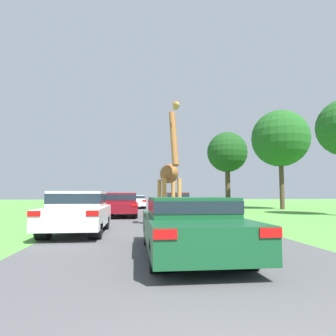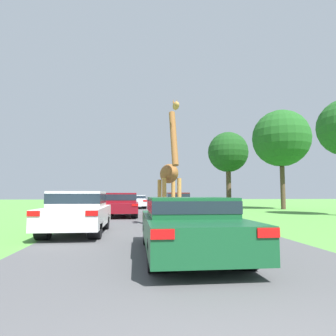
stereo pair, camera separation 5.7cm
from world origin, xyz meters
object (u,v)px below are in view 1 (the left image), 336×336
car_verge_right (109,202)px  car_rear_follower (78,211)px  car_queue_left (121,204)px  tree_centre_back (280,139)px  giraffe_near_road (170,174)px  car_far_ahead (136,201)px  car_lead_maroon (189,224)px  car_queue_right (177,201)px  tree_right_cluster (227,153)px

car_verge_right → car_rear_follower: size_ratio=0.94×
car_queue_left → tree_centre_back: 16.84m
giraffe_near_road → car_far_ahead: bearing=-89.1°
car_lead_maroon → tree_centre_back: size_ratio=0.52×
car_far_ahead → car_lead_maroon: bearing=-87.3°
car_far_ahead → car_verge_right: (-2.03, -6.37, 0.06)m
car_far_ahead → car_rear_follower: 18.94m
car_far_ahead → car_rear_follower: bearing=-96.2°
car_lead_maroon → car_far_ahead: car_lead_maroon is taller
giraffe_near_road → car_verge_right: bearing=-75.6°
car_verge_right → car_far_ahead: bearing=72.4°
car_verge_right → car_queue_right: bearing=15.2°
car_queue_left → tree_right_cluster: size_ratio=0.54×
car_lead_maroon → car_far_ahead: (-1.08, 22.71, 0.01)m
car_queue_left → tree_centre_back: bearing=28.1°
car_queue_right → car_queue_left: size_ratio=0.93×
car_queue_left → car_verge_right: bearing=103.4°
tree_centre_back → car_lead_maroon: bearing=-122.2°
car_far_ahead → car_queue_right: bearing=-55.8°
giraffe_near_road → tree_right_cluster: size_ratio=0.63×
car_queue_right → car_queue_left: car_queue_right is taller
car_queue_left → car_far_ahead: size_ratio=0.92×
car_rear_follower → tree_centre_back: (15.13, 15.17, 5.65)m
car_lead_maroon → car_rear_follower: 4.98m
car_far_ahead → car_verge_right: car_verge_right is taller
car_queue_right → tree_right_cluster: 10.79m
car_lead_maroon → car_rear_follower: (-3.12, 3.88, 0.09)m
car_queue_left → tree_centre_back: size_ratio=0.49×
car_lead_maroon → tree_centre_back: (12.02, 19.05, 5.73)m
giraffe_near_road → car_queue_left: bearing=-71.8°
car_far_ahead → tree_centre_back: bearing=-15.6°
car_queue_left → tree_centre_back: (13.99, 7.47, 5.65)m
giraffe_near_road → tree_right_cluster: tree_right_cluster is taller
car_queue_left → car_verge_right: (-1.13, 4.75, -0.02)m
giraffe_near_road → tree_centre_back: bearing=-135.7°
car_rear_follower → tree_right_cluster: (11.92, 20.82, 5.09)m
tree_right_cluster → car_rear_follower: bearing=-119.8°
car_lead_maroon → car_queue_left: 11.75m
car_queue_left → car_rear_follower: 7.78m
giraffe_near_road → car_lead_maroon: giraffe_near_road is taller
car_lead_maroon → car_rear_follower: size_ratio=1.10×
car_far_ahead → tree_centre_back: 14.76m
car_lead_maroon → car_far_ahead: 22.73m
tree_centre_back → giraffe_near_road: bearing=-132.0°
car_verge_right → tree_right_cluster: size_ratio=0.49×
car_queue_right → car_rear_follower: (-5.38, -13.91, -0.01)m
car_queue_right → tree_right_cluster: size_ratio=0.50×
car_queue_left → tree_right_cluster: 17.73m
car_rear_follower → tree_centre_back: 22.16m
car_lead_maroon → car_queue_right: bearing=82.8°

